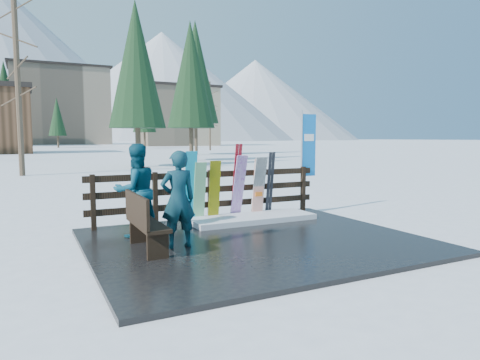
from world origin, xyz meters
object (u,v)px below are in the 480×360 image
snowboard_3 (239,187)px  person_back (136,190)px  snowboard_2 (214,191)px  snowboard_5 (259,188)px  bench (143,221)px  snowboard_0 (190,187)px  snowboard_1 (200,192)px  rental_flag (307,149)px  person_front (178,199)px  snowboard_4 (259,187)px

snowboard_3 → person_back: (-2.56, -0.74, 0.14)m
snowboard_2 → snowboard_5: 1.15m
bench → snowboard_0: (1.52, 1.86, 0.29)m
snowboard_1 → snowboard_2: 0.36m
rental_flag → person_front: rental_flag is taller
bench → snowboard_1: bearing=47.0°
snowboard_0 → rental_flag: 3.42m
snowboard_1 → person_back: 1.76m
snowboard_5 → snowboard_2: bearing=180.0°
snowboard_4 → person_back: person_back is taller
snowboard_3 → person_front: 2.84m
rental_flag → snowboard_4: bearing=-170.3°
snowboard_5 → rental_flag: (1.58, 0.27, 0.90)m
snowboard_3 → person_front: person_front is taller
snowboard_1 → snowboard_5: snowboard_5 is taller
person_front → person_back: 1.24m
snowboard_5 → bench: bearing=-150.2°
bench → snowboard_2: 2.80m
snowboard_4 → person_front: person_front is taller
snowboard_2 → rental_flag: bearing=5.6°
bench → rental_flag: 5.38m
person_back → snowboard_1: bearing=-167.0°
snowboard_0 → snowboard_2: size_ratio=1.16×
snowboard_4 → snowboard_3: bearing=180.0°
snowboard_1 → snowboard_5: size_ratio=0.97×
person_front → bench: bearing=-3.9°
snowboard_4 → person_back: 3.19m
person_back → snowboard_4: bearing=-178.6°
snowboard_4 → person_front: 3.26m
snowboard_4 → snowboard_2: bearing=180.0°
snowboard_3 → snowboard_5: size_ratio=1.09×
snowboard_3 → snowboard_5: snowboard_3 is taller
person_back → snowboard_5: bearing=-178.6°
snowboard_3 → snowboard_4: (0.54, 0.00, -0.03)m
bench → snowboard_1: size_ratio=1.09×
bench → person_back: 1.18m
bench → person_front: bearing=-3.9°
snowboard_4 → person_back: size_ratio=0.82×
person_back → bench: bearing=70.4°
snowboard_4 → person_back: (-3.10, -0.74, 0.17)m
bench → snowboard_5: 3.74m
bench → rental_flag: rental_flag is taller
snowboard_0 → person_front: 2.11m
snowboard_4 → snowboard_5: bearing=180.0°
snowboard_3 → person_back: size_ratio=0.87×
snowboard_0 → snowboard_3: size_ratio=1.05×
bench → snowboard_1: (1.73, 1.86, 0.16)m
bench → snowboard_0: snowboard_0 is taller
snowboard_3 → person_front: bearing=-138.0°
snowboard_1 → rental_flag: (3.10, 0.27, 0.93)m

